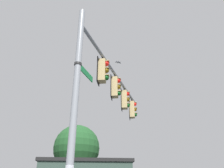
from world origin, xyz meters
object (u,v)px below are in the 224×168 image
Objects in this scene: traffic_light_nearest_pole at (103,71)px; street_name_sign at (83,70)px; traffic_light_mid_inner at (115,87)px; traffic_light_arm_end at (132,110)px; bird_flying at (118,62)px; traffic_light_mid_outer at (125,100)px.

traffic_light_nearest_pole reaches higher than street_name_sign.
traffic_light_arm_end is (-3.36, 0.72, 0.00)m from traffic_light_mid_inner.
street_name_sign is at bearing -5.94° from bird_flying.
traffic_light_arm_end is at bearing 167.77° from street_name_sign.
traffic_light_arm_end reaches higher than street_name_sign.
traffic_light_mid_outer is (-1.68, 0.36, 0.00)m from traffic_light_mid_inner.
traffic_light_nearest_pole is 1.00× the size of traffic_light_arm_end.
traffic_light_mid_outer reaches higher than street_name_sign.
bird_flying is (-6.25, 0.65, 4.18)m from street_name_sign.
traffic_light_mid_outer is (-3.36, 0.72, 0.00)m from traffic_light_nearest_pole.
traffic_light_arm_end is at bearing 167.95° from traffic_light_mid_inner.
traffic_light_mid_inner and traffic_light_arm_end have the same top height.
traffic_light_nearest_pole is at bearing 167.26° from street_name_sign.
street_name_sign is at bearing -12.28° from traffic_light_mid_outer.
bird_flying is at bearing 174.06° from street_name_sign.
traffic_light_nearest_pole is 5.15m from traffic_light_arm_end.
traffic_light_nearest_pole is 5.59m from bird_flying.
traffic_light_nearest_pole and traffic_light_arm_end have the same top height.
traffic_light_mid_inner is 3.22× the size of bird_flying.
bird_flying is at bearing -178.07° from traffic_light_mid_inner.
traffic_light_mid_inner is 3.44m from traffic_light_arm_end.
traffic_light_nearest_pole is 1.00× the size of traffic_light_mid_inner.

